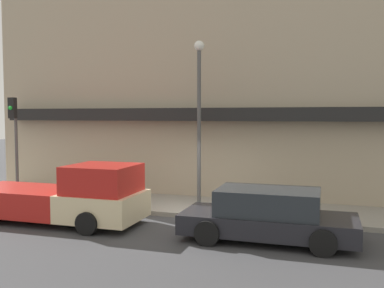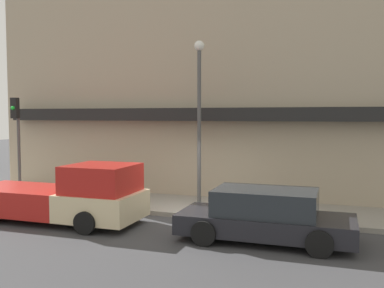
# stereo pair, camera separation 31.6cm
# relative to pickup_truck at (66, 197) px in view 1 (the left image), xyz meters

# --- Properties ---
(ground_plane) EXTENTS (80.00, 80.00, 0.00)m
(ground_plane) POSITION_rel_pickup_truck_xyz_m (3.50, 1.69, -0.81)
(ground_plane) COLOR #38383A
(sidewalk) EXTENTS (36.00, 3.04, 0.16)m
(sidewalk) POSITION_rel_pickup_truck_xyz_m (3.50, 3.21, -0.73)
(sidewalk) COLOR gray
(sidewalk) RESTS_ON ground
(building) EXTENTS (19.80, 3.80, 10.53)m
(building) POSITION_rel_pickup_truck_xyz_m (3.52, 6.21, 4.25)
(building) COLOR tan
(building) RESTS_ON ground
(pickup_truck) EXTENTS (5.72, 2.24, 1.87)m
(pickup_truck) POSITION_rel_pickup_truck_xyz_m (0.00, 0.00, 0.00)
(pickup_truck) COLOR beige
(pickup_truck) RESTS_ON ground
(parked_car) EXTENTS (4.61, 2.08, 1.40)m
(parked_car) POSITION_rel_pickup_truck_xyz_m (6.27, 0.00, -0.13)
(parked_car) COLOR black
(parked_car) RESTS_ON ground
(fire_hydrant) EXTENTS (0.21, 0.21, 0.64)m
(fire_hydrant) POSITION_rel_pickup_truck_xyz_m (1.55, 2.05, -0.33)
(fire_hydrant) COLOR yellow
(fire_hydrant) RESTS_ON sidewalk
(street_lamp) EXTENTS (0.36, 0.36, 5.82)m
(street_lamp) POSITION_rel_pickup_truck_xyz_m (3.39, 3.18, 2.96)
(street_lamp) COLOR #4C4C4C
(street_lamp) RESTS_ON sidewalk
(traffic_light) EXTENTS (0.28, 0.42, 3.89)m
(traffic_light) POSITION_rel_pickup_truck_xyz_m (-3.84, 2.34, 2.01)
(traffic_light) COLOR #4C4C4C
(traffic_light) RESTS_ON sidewalk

